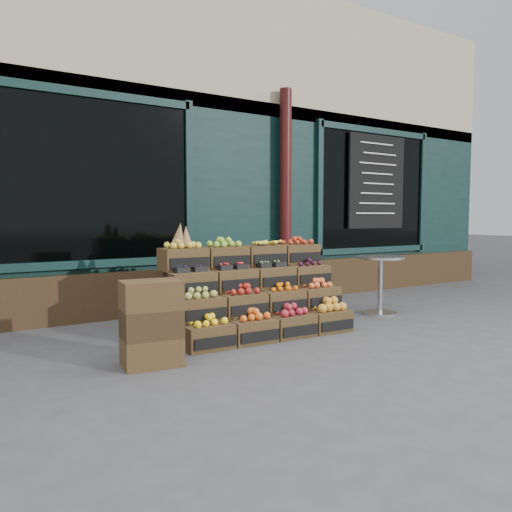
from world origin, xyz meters
TOP-DOWN VIEW (x-y plane):
  - ground at (0.00, 0.00)m, footprint 60.00×60.00m
  - shop_facade at (0.00, 5.11)m, footprint 12.00×6.24m
  - crate_display at (-0.30, 0.61)m, footprint 2.02×1.05m
  - spare_crates at (-1.73, 0.00)m, footprint 0.54×0.41m
  - bistro_table at (1.67, 0.55)m, footprint 0.62×0.62m
  - shopkeeper at (-1.70, 2.82)m, footprint 0.82×0.64m

SIDE VIEW (x-z plane):
  - ground at x=0.00m, z-range 0.00..0.00m
  - spare_crates at x=-1.73m, z-range 0.00..0.75m
  - crate_display at x=-0.30m, z-range -0.24..1.00m
  - bistro_table at x=1.67m, z-range 0.10..0.87m
  - shopkeeper at x=-1.70m, z-range 0.00..2.00m
  - shop_facade at x=0.00m, z-range 0.00..4.80m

